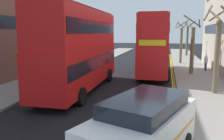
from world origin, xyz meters
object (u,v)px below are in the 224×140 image
(taxi_minivan, at_px, (142,132))
(pedestrian_far, at_px, (206,63))
(double_decker_bus_away, at_px, (80,47))
(double_decker_bus_oncoming, at_px, (154,43))

(taxi_minivan, xyz_separation_m, pedestrian_far, (4.61, 18.80, -0.08))
(double_decker_bus_away, relative_size, pedestrian_far, 6.69)
(taxi_minivan, relative_size, pedestrian_far, 3.19)
(pedestrian_far, bearing_deg, taxi_minivan, -103.77)
(double_decker_bus_away, distance_m, double_decker_bus_oncoming, 9.09)
(taxi_minivan, distance_m, pedestrian_far, 19.36)
(double_decker_bus_oncoming, relative_size, pedestrian_far, 6.71)
(taxi_minivan, height_order, pedestrian_far, taxi_minivan)
(taxi_minivan, bearing_deg, double_decker_bus_away, 121.42)
(double_decker_bus_away, bearing_deg, pedestrian_far, 46.29)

